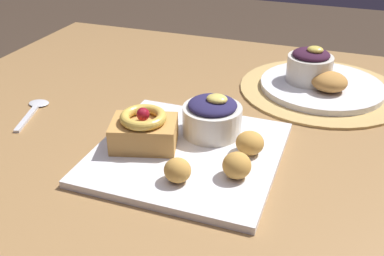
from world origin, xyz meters
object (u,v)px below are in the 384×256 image
back_plate (322,86)px  berry_ramekin (213,115)px  cake_slice (144,130)px  fritter_middle (237,165)px  spoon (34,109)px  back_ramekin (310,65)px  fritter_back (250,143)px  fritter_front (177,170)px  back_pastry (329,82)px  front_plate (188,153)px

back_plate → berry_ramekin: bearing=-120.6°
cake_slice → fritter_middle: size_ratio=2.82×
spoon → back_ramekin: bearing=-76.2°
fritter_back → fritter_front: bearing=-126.1°
back_plate → back_pastry: (0.01, -0.03, 0.02)m
berry_ramekin → spoon: 0.35m
front_plate → fritter_middle: size_ratio=6.74×
front_plate → berry_ramekin: berry_ramekin is taller
back_plate → back_ramekin: (-0.03, 0.00, 0.04)m
back_pastry → spoon: 0.57m
fritter_back → fritter_middle: bearing=-92.1°
front_plate → back_plate: bearing=62.2°
fritter_front → spoon: bearing=159.3°
fritter_front → back_pastry: back_pastry is taller
back_ramekin → fritter_middle: bearing=-98.0°
back_plate → back_pastry: bearing=-65.1°
berry_ramekin → fritter_middle: size_ratio=2.35×
berry_ramekin → fritter_front: bearing=-91.4°
fritter_back → back_plate: size_ratio=0.18×
cake_slice → back_plate: bearing=54.4°
fritter_front → fritter_middle: bearing=27.0°
fritter_middle → back_ramekin: size_ratio=0.46×
spoon → fritter_front: bearing=-127.7°
back_pastry → fritter_middle: bearing=-105.8°
cake_slice → berry_ramekin: size_ratio=1.20×
back_plate → cake_slice: bearing=-125.6°
back_plate → back_ramekin: back_ramekin is taller
fritter_front → fritter_middle: fritter_middle is taller
fritter_front → back_pastry: 0.41m
front_plate → cake_slice: 0.08m
back_plate → back_pastry: size_ratio=3.57×
front_plate → spoon: front_plate is taller
back_pastry → back_ramekin: bearing=142.6°
berry_ramekin → fritter_back: bearing=-31.2°
berry_ramekin → fritter_front: 0.15m
fritter_front → spoon: 0.37m
spoon → fritter_back: bearing=-110.2°
cake_slice → fritter_front: cake_slice is taller
fritter_back → back_pastry: 0.28m
front_plate → fritter_middle: bearing=-25.9°
fritter_front → berry_ramekin: bearing=88.6°
fritter_front → spoon: size_ratio=0.31×
back_ramekin → cake_slice: bearing=-122.0°
berry_ramekin → back_ramekin: bearing=64.6°
front_plate → fritter_back: (0.09, 0.02, 0.02)m
fritter_front → back_plate: size_ratio=0.16×
back_pastry → front_plate: bearing=-122.3°
back_ramekin → back_pastry: bearing=-37.4°
cake_slice → back_ramekin: back_ramekin is taller
fritter_back → back_ramekin: bearing=80.7°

